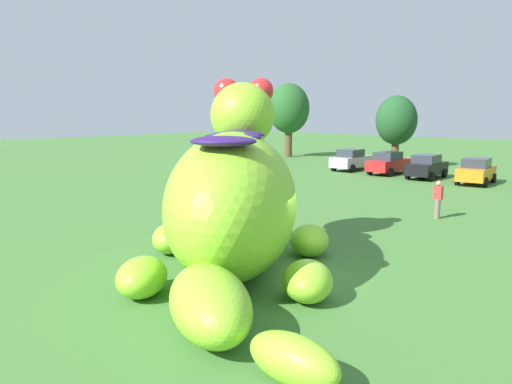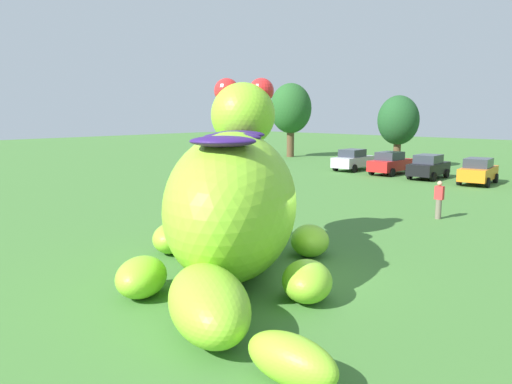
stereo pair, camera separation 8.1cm
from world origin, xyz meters
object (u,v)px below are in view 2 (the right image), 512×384
object	(u,v)px
car_silver	(353,160)
spectator_near_inflatable	(439,200)
giant_inflatable_creature	(233,202)
car_black	(428,167)
car_red	(390,163)
car_orange	(478,171)

from	to	relation	value
car_silver	spectator_near_inflatable	distance (m)	18.78
giant_inflatable_creature	car_black	world-z (taller)	giant_inflatable_creature
car_black	car_red	bearing A→B (deg)	173.24
car_black	car_orange	world-z (taller)	same
car_black	car_orange	distance (m)	3.63
spectator_near_inflatable	car_orange	bearing A→B (deg)	102.58
giant_inflatable_creature	car_silver	distance (m)	27.86
car_silver	car_black	distance (m)	6.75
car_silver	car_red	xyz separation A→B (m)	(3.50, -0.30, 0.00)
car_red	car_black	bearing A→B (deg)	-6.76
car_black	spectator_near_inflatable	world-z (taller)	car_black
car_red	car_black	world-z (taller)	same
giant_inflatable_creature	car_black	distance (m)	25.04
giant_inflatable_creature	car_red	bearing A→B (deg)	108.79
car_red	spectator_near_inflatable	xyz separation A→B (m)	(9.58, -13.17, -0.01)
car_silver	spectator_near_inflatable	world-z (taller)	car_silver
car_red	car_silver	bearing A→B (deg)	175.11
car_silver	car_black	bearing A→B (deg)	-5.79
car_silver	car_orange	bearing A→B (deg)	-6.07
giant_inflatable_creature	spectator_near_inflatable	size ratio (longest dim) A/B	6.03
car_black	spectator_near_inflatable	bearing A→B (deg)	-63.54
car_silver	car_red	world-z (taller)	same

